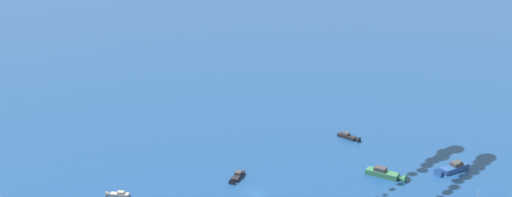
# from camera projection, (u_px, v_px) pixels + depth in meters

# --- Properties ---
(ground_plane) EXTENTS (2000.00, 2000.00, 0.00)m
(ground_plane) POSITION_uv_depth(u_px,v_px,m) (257.00, 192.00, 161.42)
(ground_plane) COLOR navy
(motorboat_near_centre) EXTENTS (7.35, 11.27, 3.23)m
(motorboat_near_centre) POSITION_uv_depth(u_px,v_px,m) (388.00, 174.00, 169.57)
(motorboat_near_centre) COLOR #33704C
(motorboat_near_centre) RESTS_ON ground_plane
(motorboat_far_stbd) EXTENTS (6.41, 7.40, 2.27)m
(motorboat_far_stbd) POSITION_uv_depth(u_px,v_px,m) (350.00, 137.00, 195.75)
(motorboat_far_stbd) COLOR black
(motorboat_far_stbd) RESTS_ON ground_plane
(motorboat_inshore) EXTENTS (8.82, 10.74, 3.23)m
(motorboat_inshore) POSITION_uv_depth(u_px,v_px,m) (450.00, 169.00, 172.79)
(motorboat_inshore) COLOR #23478C
(motorboat_inshore) RESTS_ON ground_plane
(motorboat_trailing) EXTENTS (7.80, 3.81, 2.19)m
(motorboat_trailing) POSITION_uv_depth(u_px,v_px,m) (237.00, 177.00, 168.44)
(motorboat_trailing) COLOR black
(motorboat_trailing) RESTS_ON ground_plane
(motorboat_ahead) EXTENTS (1.81, 6.07, 1.74)m
(motorboat_ahead) POSITION_uv_depth(u_px,v_px,m) (116.00, 194.00, 159.37)
(motorboat_ahead) COLOR #9E9993
(motorboat_ahead) RESTS_ON ground_plane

